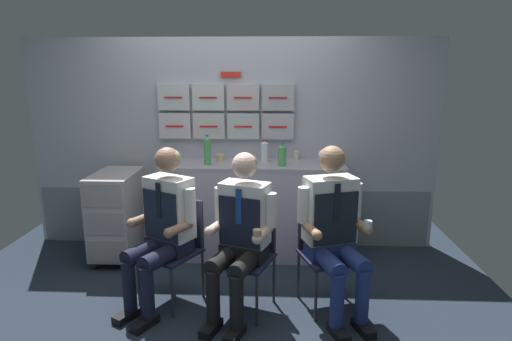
# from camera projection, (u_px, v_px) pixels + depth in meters

# --- Properties ---
(ground) EXTENTS (4.80, 4.80, 0.04)m
(ground) POSITION_uv_depth(u_px,v_px,m) (216.00, 313.00, 3.34)
(ground) COLOR #212B38
(galley_bulkhead) EXTENTS (4.20, 0.14, 2.15)m
(galley_bulkhead) POSITION_uv_depth(u_px,v_px,m) (232.00, 146.00, 4.43)
(galley_bulkhead) COLOR #ABB0BE
(galley_bulkhead) RESTS_ON ground
(galley_counter) EXTENTS (1.76, 0.53, 0.95)m
(galley_counter) POSITION_uv_depth(u_px,v_px,m) (254.00, 209.00, 4.28)
(galley_counter) COLOR #ADA7B6
(galley_counter) RESTS_ON ground
(service_trolley) EXTENTS (0.40, 0.65, 0.87)m
(service_trolley) POSITION_uv_depth(u_px,v_px,m) (117.00, 213.00, 4.19)
(service_trolley) COLOR black
(service_trolley) RESTS_ON ground
(folding_chair_left) EXTENTS (0.55, 0.55, 0.82)m
(folding_chair_left) POSITION_uv_depth(u_px,v_px,m) (178.00, 238.00, 3.46)
(folding_chair_left) COLOR #2D2D33
(folding_chair_left) RESTS_ON ground
(crew_member_left) EXTENTS (0.60, 0.70, 1.26)m
(crew_member_left) POSITION_uv_depth(u_px,v_px,m) (163.00, 222.00, 3.29)
(crew_member_left) COLOR black
(crew_member_left) RESTS_ON ground
(folding_chair_right) EXTENTS (0.51, 0.51, 0.82)m
(folding_chair_right) POSITION_uv_depth(u_px,v_px,m) (249.00, 244.00, 3.35)
(folding_chair_right) COLOR #2D2D33
(folding_chair_right) RESTS_ON ground
(crew_member_right) EXTENTS (0.54, 0.68, 1.25)m
(crew_member_right) POSITION_uv_depth(u_px,v_px,m) (240.00, 229.00, 3.16)
(crew_member_right) COLOR black
(crew_member_right) RESTS_ON ground
(folding_chair_by_counter) EXTENTS (0.50, 0.50, 0.82)m
(folding_chair_by_counter) POSITION_uv_depth(u_px,v_px,m) (324.00, 242.00, 3.39)
(folding_chair_by_counter) COLOR #2D2D33
(folding_chair_by_counter) RESTS_ON ground
(crew_member_by_counter) EXTENTS (0.55, 0.71, 1.29)m
(crew_member_by_counter) POSITION_uv_depth(u_px,v_px,m) (334.00, 224.00, 3.20)
(crew_member_by_counter) COLOR black
(crew_member_by_counter) RESTS_ON ground
(water_bottle_clear) EXTENTS (0.07, 0.07, 0.29)m
(water_bottle_clear) POSITION_uv_depth(u_px,v_px,m) (207.00, 150.00, 4.07)
(water_bottle_clear) COLOR #499B57
(water_bottle_clear) RESTS_ON galley_counter
(water_bottle_short) EXTENTS (0.07, 0.07, 0.23)m
(water_bottle_short) POSITION_uv_depth(u_px,v_px,m) (265.00, 151.00, 4.21)
(water_bottle_short) COLOR silver
(water_bottle_short) RESTS_ON galley_counter
(water_bottle_tall) EXTENTS (0.08, 0.08, 0.22)m
(water_bottle_tall) POSITION_uv_depth(u_px,v_px,m) (282.00, 155.00, 4.03)
(water_bottle_tall) COLOR #49A451
(water_bottle_tall) RESTS_ON galley_counter
(paper_cup_blue) EXTENTS (0.08, 0.08, 0.07)m
(paper_cup_blue) POSITION_uv_depth(u_px,v_px,m) (220.00, 157.00, 4.25)
(paper_cup_blue) COLOR #C5B087
(paper_cup_blue) RESTS_ON galley_counter
(espresso_cup_small) EXTENTS (0.06, 0.06, 0.09)m
(espresso_cup_small) POSITION_uv_depth(u_px,v_px,m) (297.00, 155.00, 4.33)
(espresso_cup_small) COLOR beige
(espresso_cup_small) RESTS_ON galley_counter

